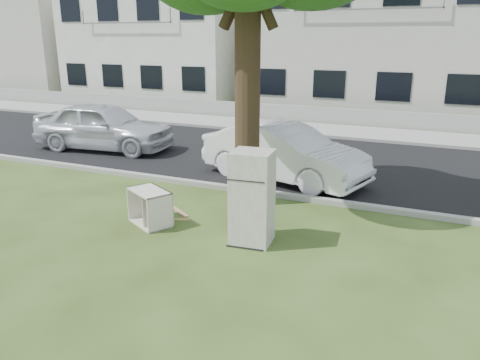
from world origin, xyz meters
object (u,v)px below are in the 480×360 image
at_px(car_center, 284,153).
at_px(car_left, 104,126).
at_px(fridge, 252,198).
at_px(cabinet, 150,207).

xyz_separation_m(car_center, car_left, (-6.56, 0.92, 0.05)).
relative_size(fridge, car_left, 0.37).
relative_size(cabinet, car_center, 0.20).
height_order(fridge, car_left, fridge).
relative_size(cabinet, car_left, 0.20).
distance_m(cabinet, car_left, 7.07).
bearing_deg(car_left, car_center, -104.33).
height_order(cabinet, car_center, car_center).
xyz_separation_m(cabinet, car_center, (1.46, 3.96, 0.38)).
bearing_deg(fridge, cabinet, 174.04).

